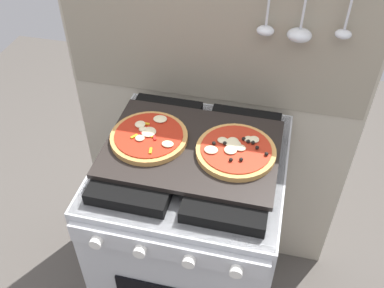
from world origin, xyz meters
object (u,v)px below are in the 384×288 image
Objects in this scene: stove at (192,237)px; pizza_right at (236,150)px; baking_tray at (192,148)px; pizza_left at (149,136)px.

pizza_right is at bearing 1.56° from stove.
pizza_right is at bearing 0.88° from baking_tray.
pizza_left is 0.28m from pizza_right.
pizza_right is (0.14, 0.00, 0.48)m from stove.
pizza_right is at bearing -0.41° from pizza_left.
stove is 0.50m from pizza_left.
stove is at bearing -90.00° from baking_tray.
stove is 3.68× the size of pizza_left.
pizza_left is (-0.14, 0.00, 0.02)m from baking_tray.
baking_tray is 2.21× the size of pizza_left.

